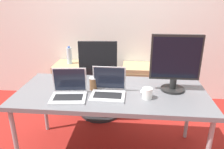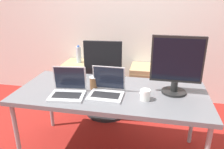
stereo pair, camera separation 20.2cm
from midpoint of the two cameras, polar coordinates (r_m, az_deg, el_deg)
name	(u,v)px [view 1 (the left image)]	position (r m, az deg, el deg)	size (l,w,h in m)	color
wall_back	(121,13)	(3.26, 0.45, 15.84)	(10.00, 0.05, 2.60)	silver
desk	(112,95)	(2.07, -2.92, -5.51)	(1.76, 0.80, 0.71)	slate
office_chair	(100,89)	(2.86, -5.24, -3.78)	(0.56, 0.58, 1.06)	#232326
cabinet_left	(71,82)	(3.40, -12.32, -1.95)	(0.44, 0.43, 0.59)	tan
cabinet_right	(137,84)	(3.25, 4.89, -2.62)	(0.44, 0.43, 0.59)	tan
water_bottle	(69,56)	(3.27, -12.86, 4.82)	(0.07, 0.07, 0.26)	silver
laptop_left	(108,90)	(1.95, -3.98, -4.07)	(0.30, 0.27, 0.25)	silver
laptop_right	(69,92)	(1.97, -14.13, -4.45)	(0.33, 0.28, 0.25)	silver
monitor	(175,63)	(2.02, 13.47, 2.84)	(0.45, 0.22, 0.53)	black
mouse	(142,92)	(2.00, 5.10, -4.56)	(0.04, 0.06, 0.03)	silver
coffee_cup_white	(147,93)	(1.90, 6.19, -4.98)	(0.09, 0.09, 0.09)	white
coffee_cup_brown	(93,83)	(2.07, -7.72, -2.40)	(0.07, 0.07, 0.12)	brown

